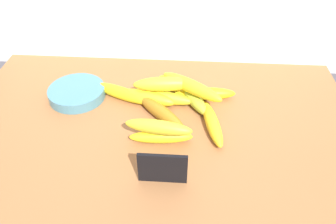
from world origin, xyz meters
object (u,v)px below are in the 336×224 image
Objects in this scene: banana_0 at (191,96)px; banana_2 at (179,87)px; banana_1 at (205,94)px; banana_11 at (158,127)px; fruit_bowl at (77,93)px; banana_10 at (164,84)px; banana_7 at (161,112)px; banana_4 at (147,97)px; banana_6 at (161,137)px; banana_8 at (212,123)px; banana_3 at (122,93)px; chalkboard_sign at (163,169)px; banana_5 at (160,97)px; banana_9 at (191,87)px.

banana_0 and banana_2 have the same top height.
banana_1 is 1.06× the size of banana_11.
banana_10 reaches higher than fruit_bowl.
banana_7 is 1.04× the size of banana_10.
banana_0 is 12.98cm from banana_4.
banana_1 is at bearing 7.89° from banana_10.
banana_6 is at bearing -121.11° from banana_1.
banana_2 is at bearing 121.25° from banana_8.
banana_0 reaches higher than banana_1.
banana_6 is at bearing -53.25° from banana_3.
banana_2 is at bearing 132.94° from banana_0.
banana_0 reaches higher than banana_6.
banana_5 is (-2.96, 28.86, -1.96)cm from chalkboard_sign.
fruit_bowl is 30.65cm from banana_2.
banana_7 is (-2.29, 21.88, -1.91)cm from chalkboard_sign.
banana_11 reaches higher than banana_7.
banana_10 is at bearing -178.27° from banana_0.
banana_3 is 1.26× the size of banana_6.
banana_10 is at bearing -172.11° from banana_1.
banana_10 reaches higher than banana_4.
banana_6 is (-1.44, 12.47, -2.21)cm from chalkboard_sign.
banana_3 reaches higher than banana_8.
banana_1 is 0.88× the size of banana_9.
fruit_bowl is 0.92× the size of banana_1.
banana_1 is 0.89× the size of banana_5.
banana_8 is at bearing -35.44° from banana_5.
banana_2 reaches higher than banana_1.
fruit_bowl is 34.18cm from banana_9.
banana_4 is (-6.82, 28.05, -1.76)cm from chalkboard_sign.
banana_3 is at bearing 174.77° from banana_5.
chalkboard_sign is 0.66× the size of banana_2.
banana_0 is at bearing 1.73° from banana_10.
banana_1 is at bearing 11.12° from banana_4.
banana_3 is 21.85cm from banana_11.
banana_6 is (1.52, -16.39, -0.25)cm from banana_5.
chalkboard_sign is 12.75cm from banana_6.
banana_11 is at bearing -88.34° from banana_7.
banana_10 is (26.20, 0.02, 4.37)cm from fruit_bowl.
banana_5 is (-12.91, -2.49, 0.03)cm from banana_1.
banana_6 is at bearing -84.87° from banana_7.
banana_2 is at bearing 80.00° from banana_6.
banana_2 reaches higher than banana_3.
banana_3 is (-24.42, -1.43, -0.00)cm from banana_1.
banana_0 is at bearing 44.18° from banana_7.
banana_4 is (-12.83, -1.90, 0.12)cm from banana_0.
banana_10 is at bearing -134.78° from banana_2.
banana_4 reaches higher than banana_3.
banana_9 is 1.14× the size of banana_10.
banana_8 is (14.71, -10.47, -0.16)cm from banana_5.
banana_8 is 0.99× the size of banana_10.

